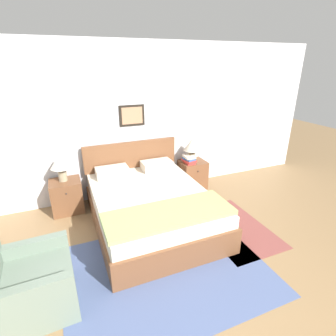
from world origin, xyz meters
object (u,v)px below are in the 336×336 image
(bed, at_px, (151,206))
(table_lamp_near_window, at_px, (60,163))
(armchair, at_px, (28,284))
(table_lamp_by_door, at_px, (192,146))
(nightstand_near_window, at_px, (67,196))
(nightstand_by_door, at_px, (192,174))

(bed, bearing_deg, table_lamp_near_window, 142.73)
(armchair, bearing_deg, bed, 118.70)
(table_lamp_near_window, relative_size, table_lamp_by_door, 1.00)
(armchair, relative_size, nightstand_near_window, 1.66)
(bed, distance_m, nightstand_by_door, 1.42)
(bed, relative_size, armchair, 2.41)
(bed, relative_size, nightstand_by_door, 4.00)
(armchair, relative_size, table_lamp_near_window, 2.01)
(armchair, bearing_deg, nightstand_by_door, 121.30)
(armchair, distance_m, nightstand_near_window, 1.84)
(table_lamp_near_window, bearing_deg, armchair, -103.17)
(nightstand_by_door, xyz_separation_m, table_lamp_by_door, (-0.02, 0.02, 0.57))
(nightstand_by_door, bearing_deg, table_lamp_by_door, 124.52)
(nightstand_by_door, bearing_deg, nightstand_near_window, 180.00)
(bed, bearing_deg, nightstand_near_window, 143.13)
(bed, distance_m, table_lamp_by_door, 1.52)
(nightstand_by_door, relative_size, table_lamp_near_window, 1.21)
(table_lamp_near_window, bearing_deg, nightstand_near_window, -59.50)
(table_lamp_by_door, bearing_deg, armchair, -146.01)
(nightstand_near_window, bearing_deg, nightstand_by_door, 0.00)
(bed, distance_m, nightstand_near_window, 1.42)
(armchair, xyz_separation_m, nightstand_near_window, (0.44, 1.79, -0.03))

